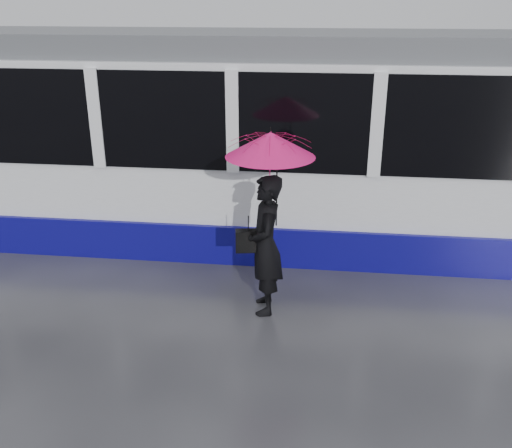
# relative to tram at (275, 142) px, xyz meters

# --- Properties ---
(ground) EXTENTS (90.00, 90.00, 0.00)m
(ground) POSITION_rel_tram_xyz_m (-0.57, -2.50, -1.64)
(ground) COLOR #28282C
(ground) RESTS_ON ground
(rails) EXTENTS (34.00, 1.51, 0.02)m
(rails) POSITION_rel_tram_xyz_m (-0.57, -0.00, -1.63)
(rails) COLOR #3F3D38
(rails) RESTS_ON ground
(tram) EXTENTS (26.00, 2.56, 3.35)m
(tram) POSITION_rel_tram_xyz_m (0.00, 0.00, 0.00)
(tram) COLOR white
(tram) RESTS_ON ground
(woman) EXTENTS (0.55, 0.74, 1.84)m
(woman) POSITION_rel_tram_xyz_m (0.11, -2.53, -0.72)
(woman) COLOR black
(woman) RESTS_ON ground
(umbrella) EXTENTS (1.25, 1.25, 1.24)m
(umbrella) POSITION_rel_tram_xyz_m (0.16, -2.53, 0.38)
(umbrella) COLOR #FA1586
(umbrella) RESTS_ON ground
(handbag) EXTENTS (0.35, 0.20, 0.46)m
(handbag) POSITION_rel_tram_xyz_m (-0.11, -2.51, -0.67)
(handbag) COLOR black
(handbag) RESTS_ON ground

